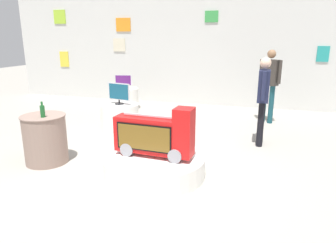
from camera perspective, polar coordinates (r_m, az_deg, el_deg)
ground_plane at (r=4.98m, az=-5.82°, el=-8.73°), size 30.00×30.00×0.00m
back_wall_display at (r=9.49m, az=6.03°, el=12.96°), size 12.69×0.13×3.27m
main_display_pedestal at (r=4.71m, az=-2.57°, el=-8.09°), size 1.53×1.53×0.31m
novelty_firetruck_tv at (r=4.53m, az=-2.41°, el=-2.69°), size 1.20×0.40×0.77m
display_pedestal_left_rear at (r=6.93m, az=-8.88°, el=0.77°), size 0.84×0.84×0.60m
tv_on_left_rear at (r=6.81m, az=-9.09°, el=5.31°), size 0.55×0.20×0.46m
display_pedestal_center_rear at (r=9.05m, az=-8.08°, el=4.25°), size 0.82×0.82×0.60m
tv_on_center_rear at (r=8.97m, az=-8.22°, el=7.43°), size 0.47×0.20×0.38m
side_table_round at (r=5.46m, az=-21.75°, el=-2.96°), size 0.71×0.71×0.81m
bottle_on_side_table at (r=5.21m, az=-22.20°, el=1.83°), size 0.07×0.07×0.25m
shopper_browsing_near_truck at (r=7.76m, az=18.25°, el=7.22°), size 0.49×0.37×1.74m
shopper_browsing_rear at (r=6.05m, az=17.17°, el=4.72°), size 0.21×0.56×1.67m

